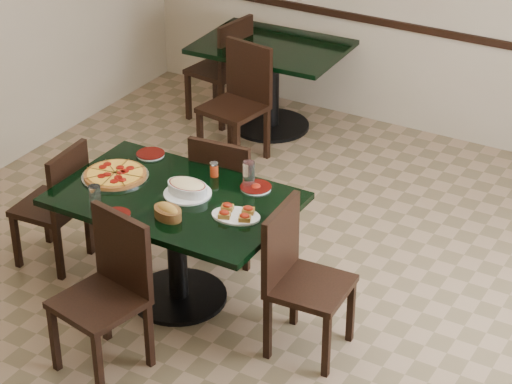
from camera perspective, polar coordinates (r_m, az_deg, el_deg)
The scene contains 21 objects.
floor at distance 6.52m, azimuth -0.66°, elevation -5.38°, with size 5.50×5.50×0.00m, color #81664A.
room_shell at distance 7.03m, azimuth 13.90°, elevation 7.27°, with size 5.50×5.50×5.50m.
main_table at distance 6.11m, azimuth -4.61°, elevation -1.72°, with size 1.43×0.92×0.75m.
back_table at distance 8.38m, azimuth 0.89°, elevation 6.98°, with size 1.23×0.92×0.75m.
chair_far at distance 6.55m, azimuth -1.66°, elevation 0.06°, with size 0.46×0.46×0.91m.
chair_near at distance 5.66m, azimuth -8.37°, elevation -5.27°, with size 0.52×0.52×0.94m.
chair_right at distance 5.73m, azimuth 2.39°, elevation -4.61°, with size 0.45×0.45×0.92m.
chair_left at distance 6.62m, azimuth -11.22°, elevation -0.48°, with size 0.43×0.43×0.86m.
back_chair_near at distance 7.88m, azimuth -0.90°, elevation 5.51°, with size 0.50×0.50×0.94m.
back_chair_left at distance 8.52m, azimuth -1.74°, elevation 7.31°, with size 0.48×0.48×0.92m.
pepperoni_pizza at distance 6.26m, azimuth -8.05°, elevation 0.99°, with size 0.42×0.42×0.04m.
lasagna_casserole at distance 6.01m, azimuth -3.94°, elevation 0.24°, with size 0.29×0.29×0.09m.
bread_basket at distance 5.78m, azimuth -5.06°, elevation -1.13°, with size 0.22×0.18×0.09m.
bruschetta_platter at distance 5.77m, azimuth -1.15°, elevation -1.24°, with size 0.33×0.25×0.05m.
side_plate_near at distance 5.85m, azimuth -7.97°, elevation -1.29°, with size 0.17×0.17×0.02m.
side_plate_far_r at distance 6.08m, azimuth -0.01°, elevation 0.28°, with size 0.19×0.19×0.03m.
side_plate_far_l at distance 6.51m, azimuth -6.05°, elevation 2.17°, with size 0.19×0.19×0.02m.
napkin_setting at distance 5.86m, azimuth -8.29°, elevation -1.33°, with size 0.19×0.19×0.01m.
water_glass_a at distance 6.07m, azimuth -0.42°, elevation 1.04°, with size 0.08×0.08×0.16m, color white.
water_glass_b at distance 5.91m, azimuth -9.18°, elevation -0.31°, with size 0.07×0.07×0.15m, color white.
pepper_shaker at distance 6.20m, azimuth -2.41°, elevation 1.31°, with size 0.05×0.05×0.09m.
Camera 1 is at (2.75, -4.60, 3.71)m, focal length 70.00 mm.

